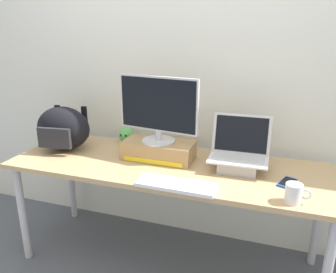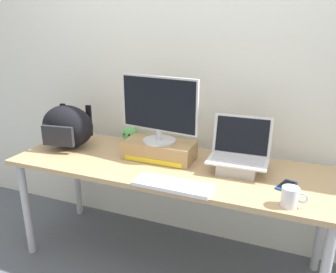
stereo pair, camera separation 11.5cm
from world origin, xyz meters
name	(u,v)px [view 1 (the left image)]	position (x,y,z in m)	size (l,w,h in m)	color
ground_plane	(168,259)	(0.00, 0.00, 0.00)	(20.00, 20.00, 0.00)	#515660
back_wall	(189,62)	(0.00, 0.44, 1.30)	(7.00, 0.10, 2.60)	silver
desk	(168,174)	(0.00, 0.00, 0.65)	(1.99, 0.68, 0.72)	tan
toner_box_yellow	(159,150)	(-0.09, 0.06, 0.77)	(0.45, 0.22, 0.12)	#A88456
desktop_monitor	(158,109)	(-0.09, 0.06, 1.04)	(0.53, 0.21, 0.42)	silver
open_laptop	(239,159)	(0.42, 0.06, 0.78)	(0.35, 0.25, 0.31)	#ADADB2
external_keyboard	(176,185)	(0.14, -0.28, 0.73)	(0.43, 0.16, 0.02)	white
messenger_backpack	(63,128)	(-0.77, 0.02, 0.87)	(0.40, 0.31, 0.30)	black
coffee_mug	(294,194)	(0.73, -0.26, 0.77)	(0.12, 0.08, 0.10)	silver
cell_phone	(287,182)	(0.71, -0.05, 0.72)	(0.11, 0.16, 0.01)	#19479E
plush_toy	(126,135)	(-0.42, 0.28, 0.77)	(0.11, 0.11, 0.11)	#56B256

